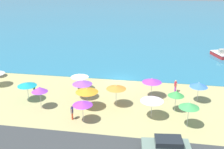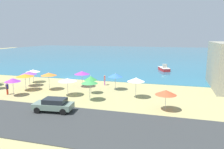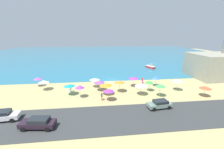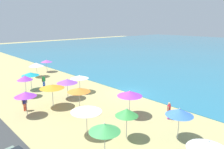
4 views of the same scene
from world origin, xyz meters
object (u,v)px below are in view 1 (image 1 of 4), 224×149
Objects in this scene: beach_umbrella_7 at (40,89)px; skiff_nearshore at (220,54)px; bather_0 at (34,87)px; bather_1 at (72,111)px; beach_umbrella_2 at (189,105)px; beach_umbrella_3 at (176,93)px; beach_umbrella_4 at (27,84)px; beach_umbrella_8 at (87,90)px; beach_umbrella_10 at (83,103)px; beach_umbrella_12 at (116,87)px; beach_umbrella_6 at (152,80)px; beach_umbrella_11 at (152,99)px; beach_umbrella_0 at (82,82)px; beach_umbrella_14 at (199,85)px; parked_car_1 at (166,145)px; beach_umbrella_5 at (80,76)px; bather_2 at (176,85)px.

beach_umbrella_7 is 0.58× the size of skiff_nearshore.
bather_0 is 8.18m from bather_1.
beach_umbrella_2 is 1.09× the size of beach_umbrella_3.
beach_umbrella_7 is (-15.62, 1.30, -0.08)m from beach_umbrella_2.
beach_umbrella_3 is 16.77m from beach_umbrella_4.
beach_umbrella_3 is at bearing 6.02° from beach_umbrella_8.
beach_umbrella_8 reaches higher than skiff_nearshore.
beach_umbrella_3 is 9.95m from beach_umbrella_10.
beach_umbrella_6 is at bearing 38.21° from beach_umbrella_12.
skiff_nearshore is (25.27, 22.11, -1.60)m from beach_umbrella_4.
beach_umbrella_12 is (10.30, 0.41, 0.20)m from beach_umbrella_4.
beach_umbrella_2 reaches higher than beach_umbrella_10.
beach_umbrella_11 is at bearing -6.54° from beach_umbrella_4.
beach_umbrella_2 is 1.08× the size of beach_umbrella_6.
bather_1 is (0.27, -5.03, -1.16)m from beach_umbrella_0.
beach_umbrella_12 is (8.09, 1.98, 0.01)m from beach_umbrella_7.
bather_0 reaches higher than bather_1.
parked_car_1 is at bearing -109.05° from beach_umbrella_14.
beach_umbrella_0 is 1.03× the size of beach_umbrella_5.
parked_car_1 is (8.48, -6.74, -1.39)m from beach_umbrella_8.
beach_umbrella_4 is 7.28m from bather_1.
beach_umbrella_6 is 10.35m from bather_1.
beach_umbrella_11 is at bearing -114.78° from skiff_nearshore.
beach_umbrella_3 is at bearing -111.20° from skiff_nearshore.
beach_umbrella_7 is 4.23m from bather_0.
bather_1 is at bearing -27.72° from beach_umbrella_4.
skiff_nearshore is at bearing 45.76° from beach_umbrella_7.
beach_umbrella_0 is 2.76m from beach_umbrella_8.
beach_umbrella_3 is 1.00× the size of beach_umbrella_14.
beach_umbrella_14 reaches higher than skiff_nearshore.
beach_umbrella_4 is at bearing 152.28° from bather_1.
beach_umbrella_2 is 18.07m from beach_umbrella_4.
beach_umbrella_14 reaches higher than beach_umbrella_11.
beach_umbrella_0 is 8.86m from beach_umbrella_11.
beach_umbrella_3 is 6.47m from beach_umbrella_12.
bather_2 is (2.71, 7.10, -1.22)m from beach_umbrella_11.
beach_umbrella_14 is at bearing 42.36° from beach_umbrella_11.
beach_umbrella_11 reaches higher than bather_1.
beach_umbrella_10 reaches higher than beach_umbrella_11.
bather_2 is (-0.83, 8.32, -1.46)m from beach_umbrella_2.
beach_umbrella_12 is at bearing 178.10° from beach_umbrella_3.
parked_car_1 is (1.66, -10.95, -1.38)m from beach_umbrella_6.
beach_umbrella_6 is 1.04× the size of beach_umbrella_11.
beach_umbrella_6 is (-3.73, 6.27, -0.18)m from beach_umbrella_2.
beach_umbrella_14 is (12.12, 3.82, -0.06)m from beach_umbrella_8.
bather_1 is at bearing -136.44° from beach_umbrella_12.
beach_umbrella_11 is 0.94× the size of beach_umbrella_12.
beach_umbrella_3 reaches higher than skiff_nearshore.
beach_umbrella_14 is at bearing 46.85° from beach_umbrella_3.
skiff_nearshore is at bearing 41.19° from beach_umbrella_4.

